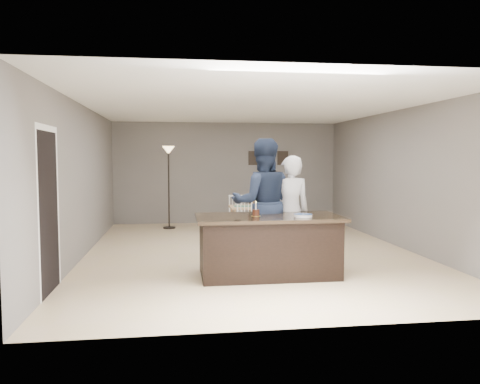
{
  "coord_description": "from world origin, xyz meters",
  "views": [
    {
      "loc": [
        -1.36,
        -8.58,
        1.76
      ],
      "look_at": [
        -0.22,
        -0.3,
        1.15
      ],
      "focal_mm": 35.0,
      "sensor_mm": 36.0,
      "label": 1
    }
  ],
  "objects": [
    {
      "name": "floor_lamp",
      "position": [
        -1.53,
        3.13,
        1.59
      ],
      "size": [
        0.31,
        0.31,
        2.04
      ],
      "color": "black",
      "rests_on": "floor"
    },
    {
      "name": "birthday_cake",
      "position": [
        -0.19,
        -1.82,
        0.95
      ],
      "size": [
        0.14,
        0.14,
        0.22
      ],
      "color": "gold",
      "rests_on": "kitchen_island"
    },
    {
      "name": "tv_console",
      "position": [
        1.2,
        3.77,
        0.3
      ],
      "size": [
        1.2,
        0.4,
        0.6
      ],
      "primitive_type": "cube",
      "color": "brown",
      "rests_on": "floor"
    },
    {
      "name": "plate_stack",
      "position": [
        0.47,
        -2.0,
        0.92
      ],
      "size": [
        0.27,
        0.27,
        0.04
      ],
      "color": "white",
      "rests_on": "kitchen_island"
    },
    {
      "name": "television",
      "position": [
        1.2,
        3.84,
        0.86
      ],
      "size": [
        0.91,
        0.12,
        0.53
      ],
      "primitive_type": "imported",
      "rotation": [
        0.0,
        0.0,
        3.14
      ],
      "color": "black",
      "rests_on": "tv_console"
    },
    {
      "name": "tv_screen_glow",
      "position": [
        1.2,
        3.76,
        0.87
      ],
      "size": [
        0.78,
        0.0,
        0.78
      ],
      "primitive_type": "plane",
      "rotation": [
        1.57,
        0.0,
        3.14
      ],
      "color": "orange",
      "rests_on": "tv_console"
    },
    {
      "name": "dining_table",
      "position": [
        0.55,
        1.8,
        0.55
      ],
      "size": [
        1.42,
        1.6,
        0.86
      ],
      "rotation": [
        0.0,
        0.0,
        -0.01
      ],
      "color": "tan",
      "rests_on": "floor"
    },
    {
      "name": "doorway",
      "position": [
        -2.99,
        -2.3,
        1.26
      ],
      "size": [
        0.0,
        2.1,
        2.65
      ],
      "color": "black",
      "rests_on": "floor"
    },
    {
      "name": "picture_frames",
      "position": [
        1.15,
        3.98,
        1.75
      ],
      "size": [
        1.1,
        0.02,
        0.38
      ],
      "color": "black",
      "rests_on": "room_shell"
    },
    {
      "name": "woman",
      "position": [
        0.47,
        -1.25,
        0.9
      ],
      "size": [
        0.68,
        0.47,
        1.79
      ],
      "primitive_type": "imported",
      "rotation": [
        0.0,
        0.0,
        3.2
      ],
      "color": "silver",
      "rests_on": "floor"
    },
    {
      "name": "kitchen_island",
      "position": [
        0.0,
        -1.8,
        0.45
      ],
      "size": [
        2.15,
        1.1,
        0.9
      ],
      "color": "black",
      "rests_on": "floor"
    },
    {
      "name": "man",
      "position": [
        0.01,
        -1.25,
        1.03
      ],
      "size": [
        1.05,
        0.84,
        2.06
      ],
      "primitive_type": "imported",
      "rotation": [
        0.0,
        0.0,
        3.08
      ],
      "color": "#182136",
      "rests_on": "floor"
    },
    {
      "name": "room_shell",
      "position": [
        0.0,
        0.0,
        1.68
      ],
      "size": [
        8.0,
        8.0,
        8.0
      ],
      "color": "slate",
      "rests_on": "floor"
    },
    {
      "name": "floor",
      "position": [
        0.0,
        0.0,
        0.0
      ],
      "size": [
        8.0,
        8.0,
        0.0
      ],
      "primitive_type": "plane",
      "color": "tan",
      "rests_on": "ground"
    }
  ]
}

